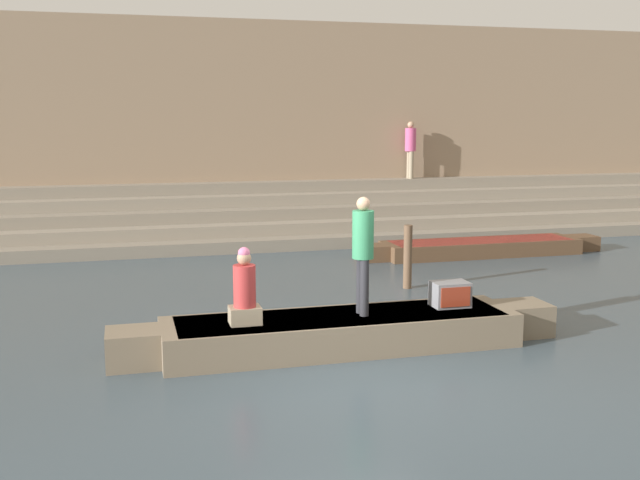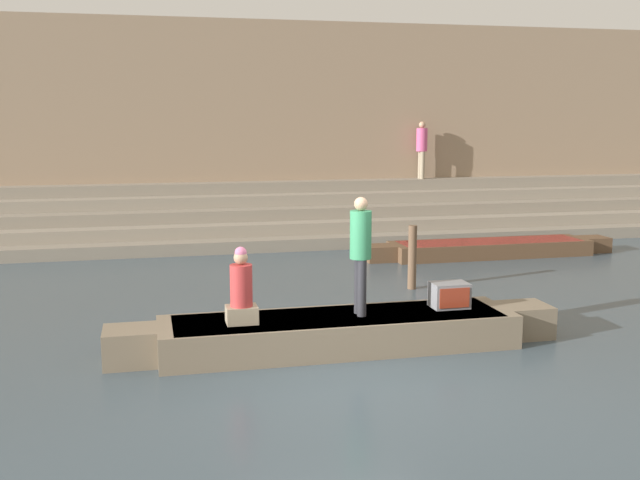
{
  "view_description": "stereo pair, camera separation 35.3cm",
  "coord_description": "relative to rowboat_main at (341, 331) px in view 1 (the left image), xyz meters",
  "views": [
    {
      "loc": [
        -2.76,
        -8.86,
        3.28
      ],
      "look_at": [
        0.18,
        2.23,
        1.38
      ],
      "focal_mm": 42.0,
      "sensor_mm": 36.0,
      "label": 1
    },
    {
      "loc": [
        -2.42,
        -8.95,
        3.28
      ],
      "look_at": [
        0.18,
        2.23,
        1.38
      ],
      "focal_mm": 42.0,
      "sensor_mm": 36.0,
      "label": 2
    }
  ],
  "objects": [
    {
      "name": "ground_plane",
      "position": [
        -0.17,
        -1.03,
        -0.26
      ],
      "size": [
        120.0,
        120.0,
        0.0
      ],
      "primitive_type": "plane",
      "color": "#3D4C56"
    },
    {
      "name": "ghat_steps",
      "position": [
        -0.17,
        9.69,
        0.29
      ],
      "size": [
        36.0,
        3.04,
        1.5
      ],
      "color": "gray",
      "rests_on": "ground"
    },
    {
      "name": "back_wall",
      "position": [
        -0.17,
        11.4,
        2.67
      ],
      "size": [
        34.2,
        1.28,
        5.9
      ],
      "color": "#937A60",
      "rests_on": "ground"
    },
    {
      "name": "rowboat_main",
      "position": [
        0.0,
        0.0,
        0.0
      ],
      "size": [
        6.49,
        1.37,
        0.48
      ],
      "rotation": [
        0.0,
        0.0,
        0.0
      ],
      "color": "#756651",
      "rests_on": "ground"
    },
    {
      "name": "person_standing",
      "position": [
        0.31,
        -0.0,
        1.21
      ],
      "size": [
        0.31,
        0.31,
        1.69
      ],
      "rotation": [
        0.0,
        0.0,
        0.24
      ],
      "color": "#28282D",
      "rests_on": "rowboat_main"
    },
    {
      "name": "person_rowing",
      "position": [
        -1.39,
        -0.06,
        0.66
      ],
      "size": [
        0.43,
        0.34,
        1.06
      ],
      "rotation": [
        0.0,
        0.0,
        -0.28
      ],
      "color": "gray",
      "rests_on": "rowboat_main"
    },
    {
      "name": "tv_set",
      "position": [
        1.72,
        0.1,
        0.41
      ],
      "size": [
        0.54,
        0.4,
        0.37
      ],
      "rotation": [
        0.0,
        0.0,
        -0.1
      ],
      "color": "slate",
      "rests_on": "rowboat_main"
    },
    {
      "name": "moored_boat_shore",
      "position": [
        5.32,
        6.18,
        -0.06
      ],
      "size": [
        6.16,
        1.13,
        0.36
      ],
      "rotation": [
        0.0,
        0.0,
        0.03
      ],
      "color": "brown",
      "rests_on": "ground"
    },
    {
      "name": "mooring_post",
      "position": [
        2.32,
        3.34,
        0.36
      ],
      "size": [
        0.16,
        0.16,
        1.23
      ],
      "primitive_type": "cylinder",
      "color": "brown",
      "rests_on": "ground"
    },
    {
      "name": "person_on_steps",
      "position": [
        5.18,
        10.5,
        2.19
      ],
      "size": [
        0.32,
        0.32,
        1.64
      ],
      "rotation": [
        0.0,
        0.0,
        2.6
      ],
      "color": "gray",
      "rests_on": "ghat_steps"
    }
  ]
}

